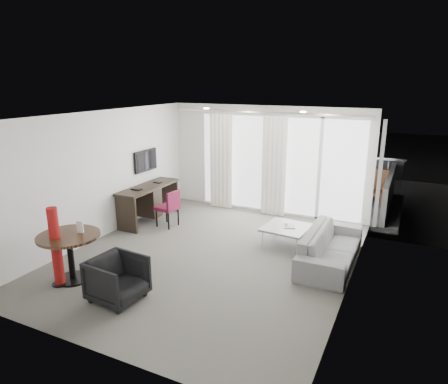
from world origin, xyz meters
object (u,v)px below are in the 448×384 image
at_px(tub_armchair, 118,279).
at_px(sofa, 331,247).
at_px(coffee_table, 286,236).
at_px(rattan_chair_a, 303,184).
at_px(round_table, 71,257).
at_px(red_lamp, 56,247).
at_px(desk_chair, 167,208).
at_px(desk, 149,203).
at_px(rattan_chair_b, 376,186).

xyz_separation_m(tub_armchair, sofa, (2.60, 2.64, -0.03)).
bearing_deg(coffee_table, tub_armchair, -118.07).
bearing_deg(rattan_chair_a, round_table, -113.78).
bearing_deg(sofa, red_lamp, 125.45).
xyz_separation_m(desk_chair, sofa, (3.69, -0.33, -0.11)).
height_order(desk, desk_chair, desk_chair).
xyz_separation_m(desk_chair, rattan_chair_a, (2.18, 3.44, -0.01)).
bearing_deg(sofa, rattan_chair_a, 21.78).
height_order(desk, round_table, desk).
height_order(coffee_table, sofa, sofa).
bearing_deg(desk_chair, rattan_chair_b, 51.39).
relative_size(desk, round_table, 1.79).
height_order(round_table, tub_armchair, round_table).
distance_m(round_table, red_lamp, 0.33).
bearing_deg(round_table, sofa, 33.78).
height_order(red_lamp, sofa, red_lamp).
height_order(round_table, coffee_table, round_table).
bearing_deg(desk, sofa, -6.13).
bearing_deg(desk, rattan_chair_b, 40.26).
bearing_deg(rattan_chair_b, sofa, -86.70).
bearing_deg(round_table, desk_chair, 89.76).
distance_m(desk, coffee_table, 3.32).
bearing_deg(tub_armchair, desk_chair, 25.02).
height_order(desk_chair, sofa, desk_chair).
bearing_deg(tub_armchair, sofa, -39.71).
xyz_separation_m(desk, rattan_chair_b, (4.59, 3.89, 0.01)).
bearing_deg(desk, round_table, -78.91).
height_order(desk, tub_armchair, desk).
bearing_deg(red_lamp, coffee_table, 48.09).
distance_m(desk_chair, coffee_table, 2.74).
relative_size(red_lamp, rattan_chair_a, 1.61).
xyz_separation_m(tub_armchair, rattan_chair_b, (2.92, 6.98, 0.09)).
distance_m(desk_chair, rattan_chair_b, 5.67).
relative_size(red_lamp, coffee_table, 1.52).
relative_size(desk, sofa, 0.84).
height_order(desk_chair, red_lamp, red_lamp).
relative_size(tub_armchair, coffee_table, 0.87).
xyz_separation_m(desk, rattan_chair_a, (2.77, 3.30, -0.01)).
bearing_deg(desk_chair, tub_armchair, -63.64).
distance_m(coffee_table, rattan_chair_a, 3.37).
height_order(coffee_table, rattan_chair_b, rattan_chair_b).
height_order(desk_chair, rattan_chair_a, desk_chair).
distance_m(desk, round_table, 2.99).
bearing_deg(tub_armchair, rattan_chair_a, -4.83).
bearing_deg(rattan_chair_a, sofa, -72.61).
height_order(red_lamp, rattan_chair_b, red_lamp).
xyz_separation_m(desk, round_table, (0.57, -2.93, -0.02)).
xyz_separation_m(desk, coffee_table, (3.31, -0.02, -0.22)).
relative_size(sofa, rattan_chair_b, 2.48).
distance_m(desk, rattan_chair_b, 6.01).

